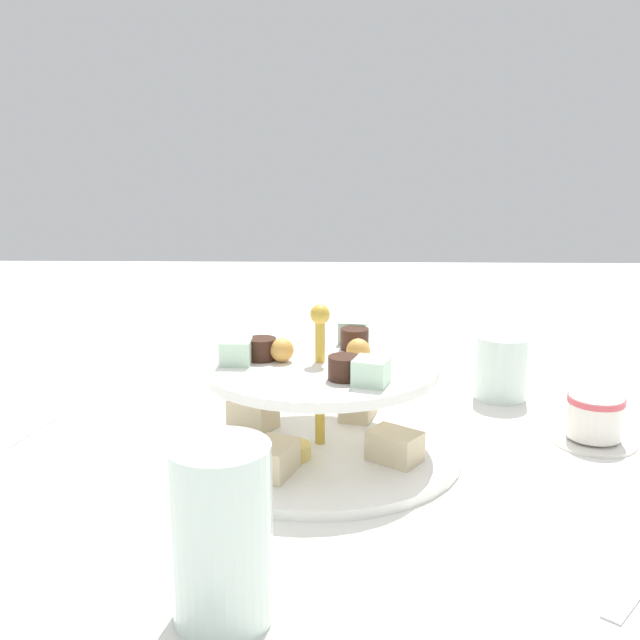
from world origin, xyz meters
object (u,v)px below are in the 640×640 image
at_px(tiered_serving_stand, 320,411).
at_px(water_glass_tall_right, 221,533).
at_px(water_glass_short_left, 501,367).
at_px(teacup_with_saucer, 594,420).
at_px(butter_knife_left, 11,442).

height_order(tiered_serving_stand, water_glass_tall_right, tiered_serving_stand).
xyz_separation_m(water_glass_tall_right, water_glass_short_left, (-0.44, 0.28, -0.02)).
xyz_separation_m(tiered_serving_stand, teacup_with_saucer, (-0.03, 0.29, -0.02)).
relative_size(water_glass_tall_right, water_glass_short_left, 1.58).
height_order(tiered_serving_stand, water_glass_short_left, tiered_serving_stand).
distance_m(tiered_serving_stand, water_glass_tall_right, 0.28).
bearing_deg(teacup_with_saucer, tiered_serving_stand, -83.21).
distance_m(water_glass_short_left, butter_knife_left, 0.57).
bearing_deg(tiered_serving_stand, teacup_with_saucer, 96.79).
bearing_deg(teacup_with_saucer, butter_knife_left, -88.08).
bearing_deg(butter_knife_left, water_glass_tall_right, 57.09).
bearing_deg(water_glass_short_left, butter_knife_left, -74.03).
distance_m(tiered_serving_stand, teacup_with_saucer, 0.29).
bearing_deg(tiered_serving_stand, water_glass_tall_right, -12.10).
relative_size(tiered_serving_stand, teacup_with_saucer, 3.22).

